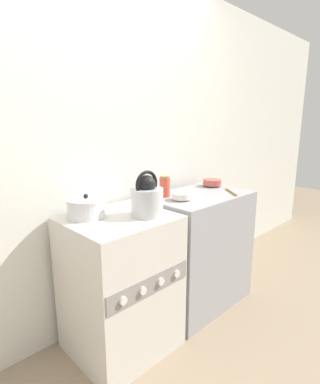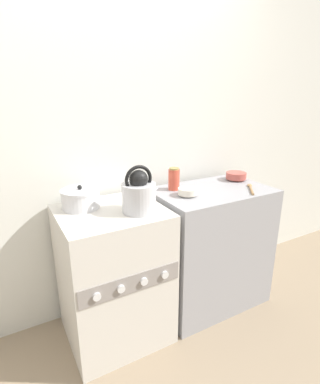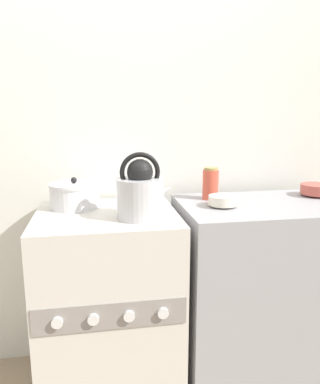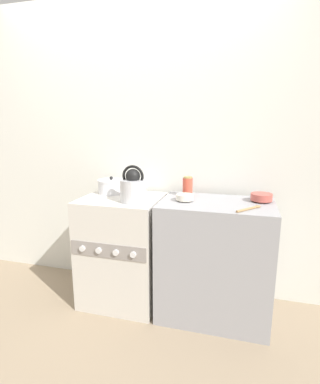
# 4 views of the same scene
# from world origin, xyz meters

# --- Properties ---
(ground_plane) EXTENTS (12.00, 12.00, 0.00)m
(ground_plane) POSITION_xyz_m (0.00, 0.00, 0.00)
(ground_plane) COLOR gray
(wall_back) EXTENTS (7.00, 0.06, 2.50)m
(wall_back) POSITION_xyz_m (0.00, 0.64, 1.25)
(wall_back) COLOR silver
(wall_back) RESTS_ON ground_plane
(stove) EXTENTS (0.62, 0.59, 0.89)m
(stove) POSITION_xyz_m (0.00, 0.28, 0.44)
(stove) COLOR beige
(stove) RESTS_ON ground_plane
(counter) EXTENTS (0.82, 0.54, 0.91)m
(counter) POSITION_xyz_m (0.75, 0.27, 0.45)
(counter) COLOR #99999E
(counter) RESTS_ON ground_plane
(kettle) EXTENTS (0.24, 0.20, 0.28)m
(kettle) POSITION_xyz_m (0.14, 0.18, 1.00)
(kettle) COLOR silver
(kettle) RESTS_ON stove
(cooking_pot) EXTENTS (0.23, 0.23, 0.14)m
(cooking_pot) POSITION_xyz_m (-0.14, 0.41, 0.95)
(cooking_pot) COLOR silver
(cooking_pot) RESTS_ON stove
(enamel_bowl) EXTENTS (0.15, 0.15, 0.06)m
(enamel_bowl) POSITION_xyz_m (1.06, 0.37, 0.94)
(enamel_bowl) COLOR #B75147
(enamel_bowl) RESTS_ON counter
(small_ceramic_bowl) EXTENTS (0.13, 0.13, 0.05)m
(small_ceramic_bowl) POSITION_xyz_m (0.52, 0.24, 0.93)
(small_ceramic_bowl) COLOR beige
(small_ceramic_bowl) RESTS_ON counter
(storage_jar) EXTENTS (0.08, 0.08, 0.16)m
(storage_jar) POSITION_xyz_m (0.51, 0.40, 0.98)
(storage_jar) COLOR #CC4C38
(storage_jar) RESTS_ON counter
(wooden_spoon) EXTENTS (0.17, 0.20, 0.02)m
(wooden_spoon) POSITION_xyz_m (0.99, 0.14, 0.91)
(wooden_spoon) COLOR #A37A4C
(wooden_spoon) RESTS_ON counter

